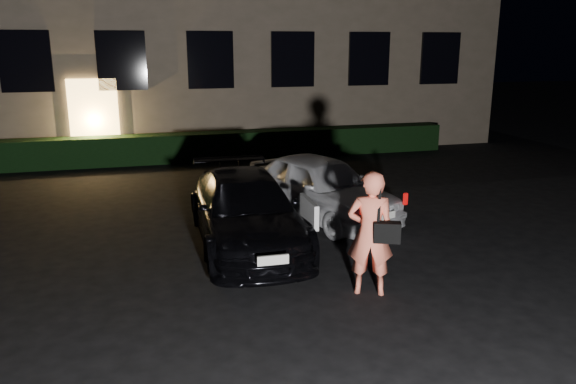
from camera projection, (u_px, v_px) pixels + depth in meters
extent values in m
plane|color=black|center=(325.00, 309.00, 7.61)|extent=(80.00, 80.00, 0.00)
cube|color=#FFC564|center=(95.00, 122.00, 16.62)|extent=(1.40, 0.10, 2.50)
cube|color=black|center=(25.00, 62.00, 15.74)|extent=(1.40, 0.10, 1.70)
cube|color=black|center=(122.00, 61.00, 16.40)|extent=(1.40, 0.10, 1.70)
cube|color=black|center=(211.00, 60.00, 17.05)|extent=(1.40, 0.10, 1.70)
cube|color=black|center=(293.00, 60.00, 17.71)|extent=(1.40, 0.10, 1.70)
cube|color=black|center=(369.00, 59.00, 18.37)|extent=(1.40, 0.10, 1.70)
cube|color=black|center=(440.00, 58.00, 19.03)|extent=(1.40, 0.10, 1.70)
cube|color=black|center=(215.00, 146.00, 17.30)|extent=(15.00, 0.70, 0.85)
imported|color=black|center=(246.00, 211.00, 9.93)|extent=(1.83, 4.32, 1.24)
cube|color=white|center=(309.00, 211.00, 9.37)|extent=(0.10, 0.89, 0.41)
cube|color=silver|center=(273.00, 260.00, 7.87)|extent=(0.45, 0.05, 0.14)
imported|color=silver|center=(320.00, 187.00, 11.48)|extent=(2.79, 4.11, 1.30)
cube|color=red|center=(362.00, 209.00, 9.73)|extent=(0.09, 0.07, 0.22)
cube|color=red|center=(405.00, 199.00, 10.34)|extent=(0.09, 0.07, 0.22)
cube|color=silver|center=(386.00, 216.00, 10.05)|extent=(0.42, 0.19, 0.13)
imported|color=#FB7558|center=(370.00, 233.00, 7.88)|extent=(0.77, 0.65, 1.81)
cube|color=black|center=(387.00, 232.00, 7.72)|extent=(0.40, 0.29, 0.29)
cube|color=black|center=(379.00, 203.00, 7.67)|extent=(0.06, 0.07, 0.56)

